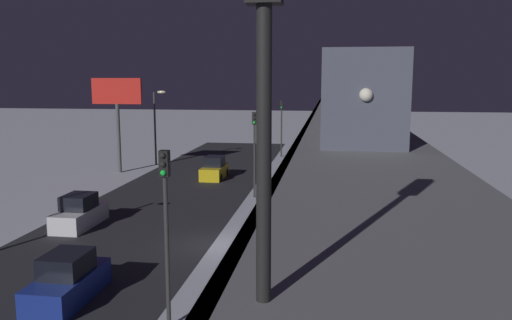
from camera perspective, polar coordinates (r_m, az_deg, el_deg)
ground_plane at (r=28.06m, az=-5.03°, el=-9.36°), size 240.00×240.00×0.00m
avenue_asphalt at (r=29.75m, az=-15.42°, el=-8.58°), size 11.00×88.37×0.01m
elevated_railway at (r=26.13m, az=10.48°, el=1.62°), size 5.00×88.37×6.42m
subway_train at (r=35.56m, az=10.20°, el=7.84°), size 2.94×36.87×3.40m
rail_signal at (r=5.27m, az=0.88°, el=12.84°), size 0.36×0.41×4.00m
sedan_yellow at (r=46.36m, az=-4.63°, el=-1.04°), size 1.91×4.28×1.97m
sedan_white at (r=32.92m, az=-18.96°, el=-5.61°), size 1.80×4.27×1.97m
sedan_blue at (r=22.45m, az=-20.12°, el=-12.49°), size 1.80×4.20×1.97m
traffic_light_near at (r=18.17m, az=-9.95°, el=-5.84°), size 0.32×0.44×6.40m
traffic_light_mid at (r=38.12m, az=-0.17°, el=2.01°), size 0.32×0.44×6.40m
traffic_light_far at (r=58.64m, az=2.84°, el=4.42°), size 0.32×0.44×6.40m
commercial_billboard at (r=50.15m, az=-15.12°, el=6.38°), size 4.80×0.36×8.90m
street_lamp_far at (r=54.06m, az=-10.92°, el=4.55°), size 1.35×0.44×7.65m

